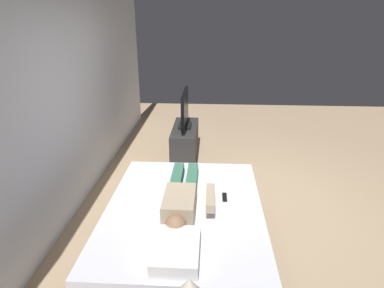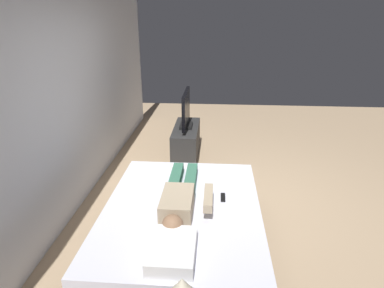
{
  "view_description": "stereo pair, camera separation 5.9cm",
  "coord_description": "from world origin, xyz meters",
  "px_view_note": "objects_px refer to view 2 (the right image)",
  "views": [
    {
      "loc": [
        -3.57,
        0.37,
        2.23
      ],
      "look_at": [
        0.33,
        0.6,
        0.69
      ],
      "focal_mm": 30.83,
      "sensor_mm": 36.0,
      "label": 1
    },
    {
      "loc": [
        -3.56,
        0.31,
        2.23
      ],
      "look_at": [
        0.33,
        0.6,
        0.69
      ],
      "focal_mm": 30.83,
      "sensor_mm": 36.0,
      "label": 2
    }
  ],
  "objects_px": {
    "person": "(180,197)",
    "remote": "(223,197)",
    "pillow": "(172,251)",
    "bed": "(183,231)",
    "tv": "(186,110)",
    "tv_stand": "(186,141)"
  },
  "relations": [
    {
      "from": "bed",
      "to": "remote",
      "type": "bearing_deg",
      "value": -64.99
    },
    {
      "from": "pillow",
      "to": "tv",
      "type": "xyz_separation_m",
      "value": [
        3.17,
        0.19,
        0.18
      ]
    },
    {
      "from": "bed",
      "to": "tv",
      "type": "bearing_deg",
      "value": 4.42
    },
    {
      "from": "bed",
      "to": "tv",
      "type": "relative_size",
      "value": 2.32
    },
    {
      "from": "person",
      "to": "tv",
      "type": "relative_size",
      "value": 1.43
    },
    {
      "from": "bed",
      "to": "person",
      "type": "relative_size",
      "value": 1.62
    },
    {
      "from": "remote",
      "to": "tv",
      "type": "height_order",
      "value": "tv"
    },
    {
      "from": "bed",
      "to": "pillow",
      "type": "relative_size",
      "value": 4.26
    },
    {
      "from": "person",
      "to": "remote",
      "type": "bearing_deg",
      "value": -69.53
    },
    {
      "from": "pillow",
      "to": "tv",
      "type": "height_order",
      "value": "tv"
    },
    {
      "from": "pillow",
      "to": "person",
      "type": "xyz_separation_m",
      "value": [
        0.73,
        0.02,
        0.02
      ]
    },
    {
      "from": "person",
      "to": "remote",
      "type": "height_order",
      "value": "person"
    },
    {
      "from": "pillow",
      "to": "remote",
      "type": "xyz_separation_m",
      "value": [
        0.88,
        -0.39,
        -0.05
      ]
    },
    {
      "from": "pillow",
      "to": "person",
      "type": "distance_m",
      "value": 0.73
    },
    {
      "from": "tv",
      "to": "tv_stand",
      "type": "bearing_deg",
      "value": 90.0
    },
    {
      "from": "person",
      "to": "tv_stand",
      "type": "bearing_deg",
      "value": 4.03
    },
    {
      "from": "remote",
      "to": "tv_stand",
      "type": "xyz_separation_m",
      "value": [
        2.29,
        0.58,
        -0.3
      ]
    },
    {
      "from": "tv_stand",
      "to": "bed",
      "type": "bearing_deg",
      "value": -175.58
    },
    {
      "from": "bed",
      "to": "pillow",
      "type": "distance_m",
      "value": 0.78
    },
    {
      "from": "bed",
      "to": "remote",
      "type": "distance_m",
      "value": 0.51
    },
    {
      "from": "remote",
      "to": "tv",
      "type": "bearing_deg",
      "value": 14.16
    },
    {
      "from": "person",
      "to": "remote",
      "type": "relative_size",
      "value": 8.4
    }
  ]
}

